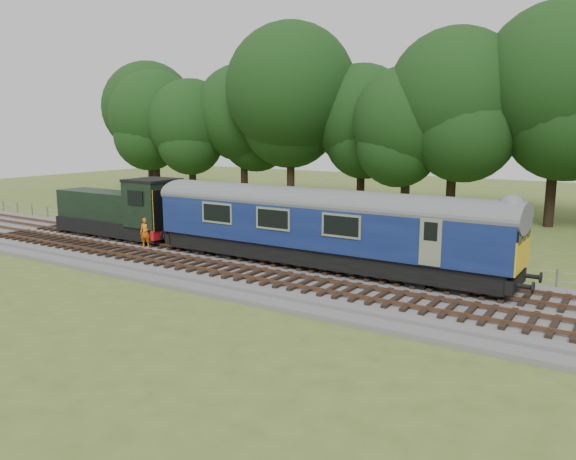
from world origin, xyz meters
The scene contains 9 objects.
ground centered at (0.00, 0.00, 0.00)m, with size 120.00×120.00×0.00m, color #485E22.
ballast centered at (0.00, 0.00, 0.17)m, with size 70.00×7.00×0.35m, color #4C4C4F.
track_north centered at (0.00, 1.40, 0.42)m, with size 67.20×2.40×0.21m.
track_south centered at (0.00, -1.60, 0.42)m, with size 67.20×2.40×0.21m.
fence centered at (0.00, 4.50, 0.00)m, with size 64.00×0.12×1.00m, color #6B6054, non-canonical shape.
tree_line centered at (0.00, 22.00, 0.00)m, with size 70.00×8.00×18.00m, color black, non-canonical shape.
dmu_railcar centered at (4.05, 1.40, 2.61)m, with size 18.05×2.86×3.88m.
shunter_loco centered at (-9.88, 1.40, 1.97)m, with size 8.91×2.60×3.38m.
worker centered at (-6.52, 0.13, 1.19)m, with size 0.62×0.40×1.69m, color #E2610B.
Camera 1 is at (16.93, -21.50, 6.93)m, focal length 35.00 mm.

